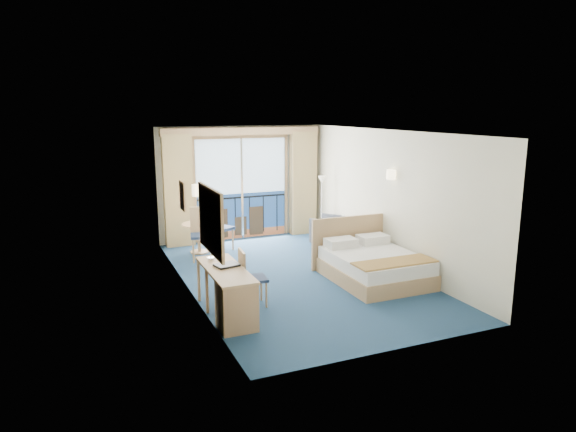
# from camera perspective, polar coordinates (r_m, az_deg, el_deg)

# --- Properties ---
(floor) EXTENTS (6.50, 6.50, 0.00)m
(floor) POSITION_cam_1_polar(r_m,az_deg,el_deg) (9.73, 0.85, -6.72)
(floor) COLOR navy
(floor) RESTS_ON ground
(room_walls) EXTENTS (4.04, 6.54, 2.72)m
(room_walls) POSITION_cam_1_polar(r_m,az_deg,el_deg) (9.31, 0.88, 3.70)
(room_walls) COLOR #EBE8CC
(room_walls) RESTS_ON ground
(balcony_door) EXTENTS (2.36, 0.03, 2.52)m
(balcony_door) POSITION_cam_1_polar(r_m,az_deg,el_deg) (12.39, -5.17, 2.73)
(balcony_door) COLOR navy
(balcony_door) RESTS_ON room_walls
(curtain_left) EXTENTS (0.65, 0.22, 2.55)m
(curtain_left) POSITION_cam_1_polar(r_m,az_deg,el_deg) (11.85, -12.09, 2.75)
(curtain_left) COLOR tan
(curtain_left) RESTS_ON room_walls
(curtain_right) EXTENTS (0.65, 0.22, 2.55)m
(curtain_right) POSITION_cam_1_polar(r_m,az_deg,el_deg) (12.78, 1.69, 3.66)
(curtain_right) COLOR tan
(curtain_right) RESTS_ON room_walls
(pelmet) EXTENTS (3.80, 0.25, 0.18)m
(pelmet) POSITION_cam_1_polar(r_m,az_deg,el_deg) (12.13, -5.09, 9.37)
(pelmet) COLOR tan
(pelmet) RESTS_ON room_walls
(mirror) EXTENTS (0.05, 1.25, 0.95)m
(mirror) POSITION_cam_1_polar(r_m,az_deg,el_deg) (7.32, -8.56, -0.51)
(mirror) COLOR tan
(mirror) RESTS_ON room_walls
(wall_print) EXTENTS (0.04, 0.42, 0.52)m
(wall_print) POSITION_cam_1_polar(r_m,az_deg,el_deg) (9.18, -11.62, 2.21)
(wall_print) COLOR tan
(wall_print) RESTS_ON room_walls
(sconce_left) EXTENTS (0.18, 0.18, 0.18)m
(sconce_left) POSITION_cam_1_polar(r_m,az_deg,el_deg) (8.13, -10.00, 2.84)
(sconce_left) COLOR beige
(sconce_left) RESTS_ON room_walls
(sconce_right) EXTENTS (0.18, 0.18, 0.18)m
(sconce_right) POSITION_cam_1_polar(r_m,az_deg,el_deg) (10.11, 11.38, 4.53)
(sconce_right) COLOR beige
(sconce_right) RESTS_ON room_walls
(bed) EXTENTS (1.62, 1.93, 1.02)m
(bed) POSITION_cam_1_polar(r_m,az_deg,el_deg) (9.60, 9.40, -5.35)
(bed) COLOR tan
(bed) RESTS_ON ground
(nightstand) EXTENTS (0.45, 0.43, 0.58)m
(nightstand) POSITION_cam_1_polar(r_m,az_deg,el_deg) (11.07, 7.59, -2.92)
(nightstand) COLOR #A18555
(nightstand) RESTS_ON ground
(phone) EXTENTS (0.21, 0.19, 0.08)m
(phone) POSITION_cam_1_polar(r_m,az_deg,el_deg) (11.00, 7.49, -1.23)
(phone) COLOR white
(phone) RESTS_ON nightstand
(armchair) EXTENTS (1.03, 1.03, 0.68)m
(armchair) POSITION_cam_1_polar(r_m,az_deg,el_deg) (11.88, 4.65, -1.61)
(armchair) COLOR #434551
(armchair) RESTS_ON ground
(floor_lamp) EXTENTS (0.21, 0.21, 1.53)m
(floor_lamp) POSITION_cam_1_polar(r_m,az_deg,el_deg) (12.22, 3.78, 2.73)
(floor_lamp) COLOR silver
(floor_lamp) RESTS_ON ground
(desk) EXTENTS (0.55, 1.59, 0.74)m
(desk) POSITION_cam_1_polar(r_m,az_deg,el_deg) (7.52, -6.01, -9.15)
(desk) COLOR tan
(desk) RESTS_ON ground
(desk_chair) EXTENTS (0.44, 0.43, 0.93)m
(desk_chair) POSITION_cam_1_polar(r_m,az_deg,el_deg) (8.20, -4.38, -6.50)
(desk_chair) COLOR #202E4B
(desk_chair) RESTS_ON ground
(folder) EXTENTS (0.39, 0.33, 0.03)m
(folder) POSITION_cam_1_polar(r_m,az_deg,el_deg) (7.91, -6.82, -5.43)
(folder) COLOR black
(folder) RESTS_ON desk
(desk_lamp) EXTENTS (0.11, 0.11, 0.40)m
(desk_lamp) POSITION_cam_1_polar(r_m,az_deg,el_deg) (8.21, -8.64, -2.80)
(desk_lamp) COLOR silver
(desk_lamp) RESTS_ON desk
(round_table) EXTENTS (0.73, 0.73, 0.65)m
(round_table) POSITION_cam_1_polar(r_m,az_deg,el_deg) (11.33, -9.87, -1.60)
(round_table) COLOR tan
(round_table) RESTS_ON ground
(table_chair_a) EXTENTS (0.64, 0.64, 1.07)m
(table_chair_a) POSITION_cam_1_polar(r_m,az_deg,el_deg) (11.33, -7.81, -0.99)
(table_chair_a) COLOR #202E4B
(table_chair_a) RESTS_ON ground
(table_chair_b) EXTENTS (0.55, 0.56, 1.09)m
(table_chair_b) POSITION_cam_1_polar(r_m,az_deg,el_deg) (10.83, -9.56, -1.57)
(table_chair_b) COLOR #202E4B
(table_chair_b) RESTS_ON ground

